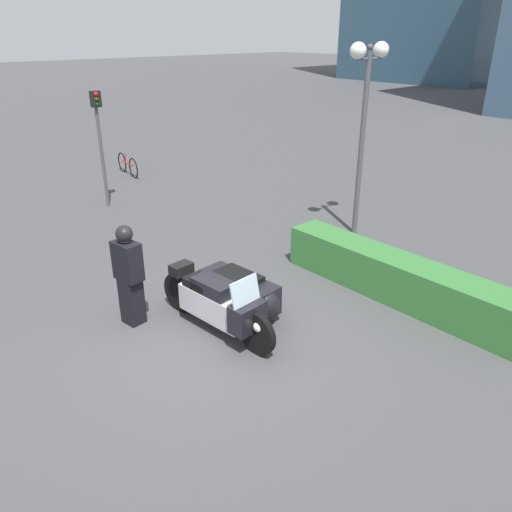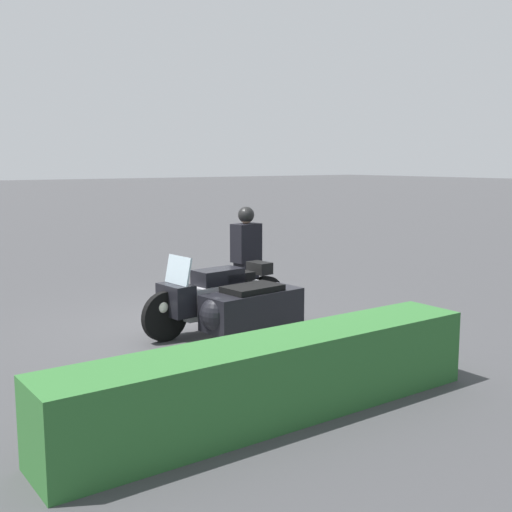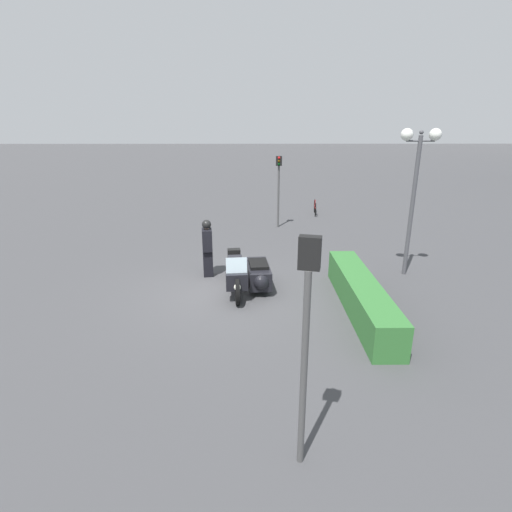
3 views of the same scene
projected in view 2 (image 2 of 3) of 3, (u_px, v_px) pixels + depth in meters
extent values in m
plane|color=#424244|center=(202.00, 328.00, 9.65)|extent=(160.00, 160.00, 0.00)
cylinder|color=black|center=(165.00, 316.00, 8.88)|extent=(0.71, 0.16, 0.70)
cylinder|color=black|center=(265.00, 298.00, 10.08)|extent=(0.71, 0.16, 0.70)
cylinder|color=black|center=(256.00, 318.00, 9.12)|extent=(0.55, 0.15, 0.55)
cube|color=#B7B7BC|center=(218.00, 299.00, 9.46)|extent=(1.34, 0.53, 0.45)
cube|color=black|center=(218.00, 277.00, 9.42)|extent=(0.75, 0.45, 0.24)
cube|color=black|center=(234.00, 276.00, 9.61)|extent=(0.56, 0.44, 0.12)
cube|color=black|center=(176.00, 300.00, 8.98)|extent=(0.37, 0.58, 0.44)
cube|color=silver|center=(178.00, 270.00, 8.95)|extent=(0.16, 0.54, 0.40)
sphere|color=white|center=(162.00, 307.00, 8.83)|extent=(0.18, 0.18, 0.18)
cube|color=black|center=(253.00, 309.00, 9.07)|extent=(1.52, 0.72, 0.50)
sphere|color=black|center=(217.00, 314.00, 8.66)|extent=(0.47, 0.48, 0.48)
cube|color=black|center=(253.00, 289.00, 9.02)|extent=(0.85, 0.57, 0.09)
cube|color=black|center=(260.00, 268.00, 9.93)|extent=(0.27, 0.39, 0.18)
cube|color=black|center=(246.00, 285.00, 10.82)|extent=(0.37, 0.33, 0.81)
cube|color=black|center=(246.00, 243.00, 10.71)|extent=(0.51, 0.35, 0.64)
sphere|color=tan|center=(246.00, 217.00, 10.65)|extent=(0.22, 0.22, 0.22)
sphere|color=black|center=(246.00, 215.00, 10.65)|extent=(0.27, 0.27, 0.27)
cube|color=#337033|center=(276.00, 378.00, 6.20)|extent=(4.68, 0.73, 0.80)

